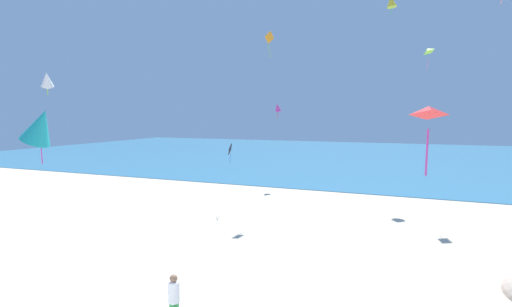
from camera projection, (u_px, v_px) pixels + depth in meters
The scene contains 11 objects.
ground_plane at pixel (265, 242), 18.84m from camera, with size 120.00×120.00×0.00m, color beige.
ocean_water at pixel (361, 156), 59.23m from camera, with size 120.00×60.00×0.05m, color teal.
person_0 at pixel (174, 298), 11.03m from camera, with size 0.40×0.40×1.66m.
kite_magenta at pixel (278, 108), 33.55m from camera, with size 0.84×0.89×1.34m.
kite_teal at pixel (40, 126), 10.60m from camera, with size 1.27×1.01×1.67m.
kite_black at pixel (230, 150), 25.04m from camera, with size 0.46×0.70×1.34m.
kite_lime at pixel (427, 51), 24.35m from camera, with size 0.79×0.90×1.54m.
kite_red at pixel (428, 112), 5.62m from camera, with size 0.43×0.36×1.09m.
kite_orange at pixel (269, 38), 25.58m from camera, with size 0.41×0.75×1.78m.
kite_yellow at pixel (391, 1), 30.43m from camera, with size 1.03×0.94×1.58m.
kite_white at pixel (47, 80), 18.22m from camera, with size 1.01×1.00×1.19m.
Camera 1 is at (6.32, -7.19, 6.24)m, focal length 26.59 mm.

